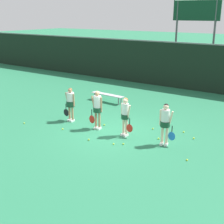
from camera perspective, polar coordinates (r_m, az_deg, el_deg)
ground_plane at (r=13.61m, az=-0.05°, el=-3.58°), size 140.00×140.00×0.00m
fence_windscreen at (r=21.30m, az=14.55°, el=8.01°), size 60.00×0.08×3.11m
scoreboard at (r=22.90m, az=15.11°, el=16.49°), size 3.30×0.15×6.08m
bench_courtside at (r=18.03m, az=-0.82°, el=3.10°), size 2.17×0.47×0.45m
player_0 at (r=14.75m, az=-7.61°, el=1.86°), size 0.70×0.40×1.62m
player_1 at (r=13.61m, az=-2.70°, el=0.95°), size 0.66×0.38×1.73m
player_2 at (r=12.84m, az=2.45°, el=-0.30°), size 0.62×0.33×1.65m
player_3 at (r=12.09m, az=9.75°, el=-1.61°), size 0.66×0.38×1.68m
tennis_ball_0 at (r=12.91m, az=8.51°, el=-4.83°), size 0.07×0.07×0.07m
tennis_ball_1 at (r=14.31m, az=-1.42°, el=-2.36°), size 0.07×0.07×0.07m
tennis_ball_2 at (r=13.81m, az=12.96°, el=-3.59°), size 0.07×0.07×0.07m
tennis_ball_3 at (r=13.97m, az=-9.02°, el=-3.10°), size 0.07×0.07×0.07m
tennis_ball_4 at (r=12.70m, az=-4.27°, el=-5.07°), size 0.07×0.07×0.07m
tennis_ball_5 at (r=13.95m, az=7.49°, el=-3.05°), size 0.07×0.07×0.07m
tennis_ball_6 at (r=12.27m, az=0.29°, el=-5.87°), size 0.06×0.06×0.06m
tennis_ball_7 at (r=12.29m, az=2.09°, el=-5.85°), size 0.07×0.07×0.07m
tennis_ball_8 at (r=13.23m, az=14.72°, el=-4.67°), size 0.07×0.07×0.07m
tennis_ball_9 at (r=11.31m, az=13.55°, el=-8.53°), size 0.07×0.07×0.07m
tennis_ball_10 at (r=15.10m, az=-15.76°, el=-1.97°), size 0.07×0.07×0.07m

